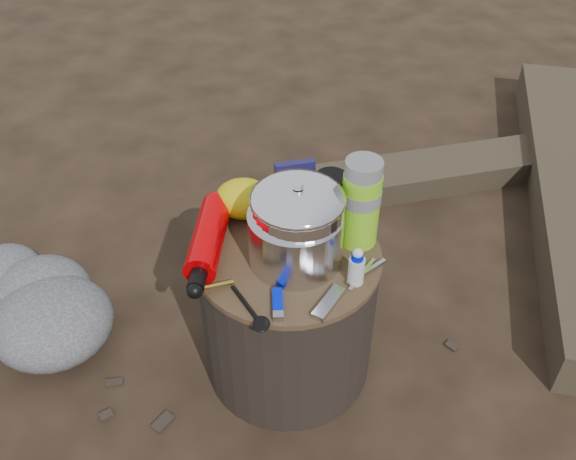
# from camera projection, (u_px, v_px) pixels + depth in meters

# --- Properties ---
(ground) EXTENTS (60.00, 60.00, 0.00)m
(ground) POSITION_uv_depth(u_px,v_px,m) (288.00, 361.00, 1.75)
(ground) COLOR black
(ground) RESTS_ON ground
(stump) EXTENTS (0.44, 0.44, 0.40)m
(stump) POSITION_uv_depth(u_px,v_px,m) (288.00, 312.00, 1.62)
(stump) COLOR black
(stump) RESTS_ON ground
(log_main) EXTENTS (0.54, 1.69, 0.14)m
(log_main) POSITION_uv_depth(u_px,v_px,m) (575.00, 191.00, 2.22)
(log_main) COLOR #382F21
(log_main) RESTS_ON ground
(log_small) EXTENTS (1.07, 0.50, 0.09)m
(log_small) POSITION_uv_depth(u_px,v_px,m) (419.00, 175.00, 2.34)
(log_small) COLOR #382F21
(log_small) RESTS_ON ground
(foil_windscreen) EXTENTS (0.22, 0.22, 0.13)m
(foil_windscreen) POSITION_uv_depth(u_px,v_px,m) (296.00, 237.00, 1.43)
(foil_windscreen) COLOR silver
(foil_windscreen) RESTS_ON stump
(camping_pot) EXTENTS (0.21, 0.21, 0.21)m
(camping_pot) POSITION_uv_depth(u_px,v_px,m) (298.00, 224.00, 1.41)
(camping_pot) COLOR white
(camping_pot) RESTS_ON stump
(fuel_bottle) EXTENTS (0.08, 0.31, 0.07)m
(fuel_bottle) POSITION_uv_depth(u_px,v_px,m) (208.00, 238.00, 1.47)
(fuel_bottle) COLOR #D90004
(fuel_bottle) RESTS_ON stump
(thermos) EXTENTS (0.09, 0.09, 0.22)m
(thermos) POSITION_uv_depth(u_px,v_px,m) (361.00, 203.00, 1.45)
(thermos) COLOR #7CD11A
(thermos) RESTS_ON stump
(travel_mug) EXTENTS (0.08, 0.08, 0.11)m
(travel_mug) POSITION_uv_depth(u_px,v_px,m) (331.00, 195.00, 1.57)
(travel_mug) COLOR black
(travel_mug) RESTS_ON stump
(stuff_sack) EXTENTS (0.14, 0.12, 0.10)m
(stuff_sack) POSITION_uv_depth(u_px,v_px,m) (244.00, 199.00, 1.57)
(stuff_sack) COLOR gold
(stuff_sack) RESTS_ON stump
(food_pouch) EXTENTS (0.10, 0.05, 0.13)m
(food_pouch) POSITION_uv_depth(u_px,v_px,m) (295.00, 185.00, 1.58)
(food_pouch) COLOR #171545
(food_pouch) RESTS_ON stump
(lighter) EXTENTS (0.03, 0.09, 0.02)m
(lighter) POSITION_uv_depth(u_px,v_px,m) (278.00, 301.00, 1.36)
(lighter) COLOR #0014D0
(lighter) RESTS_ON stump
(multitool) EXTENTS (0.07, 0.10, 0.01)m
(multitool) POSITION_uv_depth(u_px,v_px,m) (329.00, 303.00, 1.36)
(multitool) COLOR #B9B9BE
(multitool) RESTS_ON stump
(pot_grabber) EXTENTS (0.10, 0.11, 0.01)m
(pot_grabber) POSITION_uv_depth(u_px,v_px,m) (362.00, 274.00, 1.43)
(pot_grabber) COLOR #B9B9BE
(pot_grabber) RESTS_ON stump
(spork) EXTENTS (0.11, 0.13, 0.01)m
(spork) POSITION_uv_depth(u_px,v_px,m) (246.00, 304.00, 1.36)
(spork) COLOR black
(spork) RESTS_ON stump
(squeeze_bottle) EXTENTS (0.04, 0.04, 0.09)m
(squeeze_bottle) POSITION_uv_depth(u_px,v_px,m) (356.00, 268.00, 1.39)
(squeeze_bottle) COLOR silver
(squeeze_bottle) RESTS_ON stump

